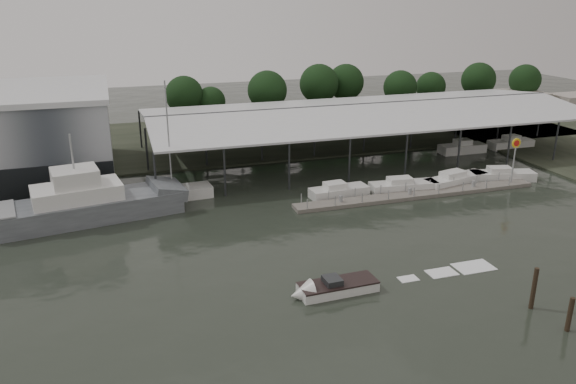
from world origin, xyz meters
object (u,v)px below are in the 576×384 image
object	(u,v)px
shell_fuel_sign	(515,152)
speedboat_underway	(331,288)
grey_trawler	(91,203)
white_sailboat	(167,194)

from	to	relation	value
shell_fuel_sign	speedboat_underway	size ratio (longest dim) A/B	0.32
shell_fuel_sign	speedboat_underway	distance (m)	33.40
grey_trawler	white_sailboat	world-z (taller)	white_sailboat
grey_trawler	speedboat_underway	world-z (taller)	grey_trawler
shell_fuel_sign	grey_trawler	distance (m)	45.64
grey_trawler	white_sailboat	distance (m)	8.16
grey_trawler	white_sailboat	xyz separation A→B (m)	(7.47, 3.13, -0.93)
grey_trawler	shell_fuel_sign	bearing A→B (deg)	-14.60
shell_fuel_sign	grey_trawler	world-z (taller)	grey_trawler
shell_fuel_sign	white_sailboat	bearing A→B (deg)	169.26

